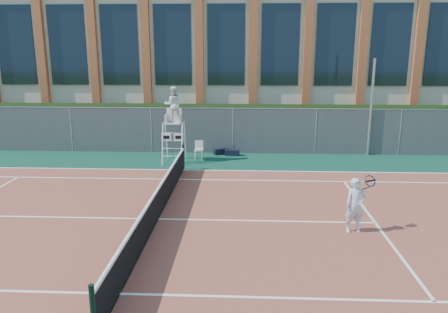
{
  "coord_description": "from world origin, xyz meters",
  "views": [
    {
      "loc": [
        2.54,
        -12.09,
        4.93
      ],
      "look_at": [
        1.84,
        3.0,
        1.24
      ],
      "focal_mm": 35.0,
      "sensor_mm": 36.0,
      "label": 1
    }
  ],
  "objects_px": {
    "steel_pole": "(371,108)",
    "tennis_player": "(355,205)",
    "umpire_chair": "(173,107)",
    "plastic_chair": "(199,148)"
  },
  "relations": [
    {
      "from": "steel_pole",
      "to": "tennis_player",
      "type": "relative_size",
      "value": 2.92
    },
    {
      "from": "plastic_chair",
      "to": "tennis_player",
      "type": "distance_m",
      "value": 9.74
    },
    {
      "from": "umpire_chair",
      "to": "plastic_chair",
      "type": "relative_size",
      "value": 4.1
    },
    {
      "from": "umpire_chair",
      "to": "plastic_chair",
      "type": "xyz_separation_m",
      "value": [
        1.06,
        0.56,
        -2.0
      ]
    },
    {
      "from": "plastic_chair",
      "to": "tennis_player",
      "type": "bearing_deg",
      "value": -58.0
    },
    {
      "from": "tennis_player",
      "to": "umpire_chair",
      "type": "bearing_deg",
      "value": 128.93
    },
    {
      "from": "steel_pole",
      "to": "umpire_chair",
      "type": "height_order",
      "value": "steel_pole"
    },
    {
      "from": "plastic_chair",
      "to": "tennis_player",
      "type": "height_order",
      "value": "tennis_player"
    },
    {
      "from": "steel_pole",
      "to": "tennis_player",
      "type": "distance_m",
      "value": 9.9
    },
    {
      "from": "plastic_chair",
      "to": "umpire_chair",
      "type": "bearing_deg",
      "value": -152.24
    }
  ]
}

